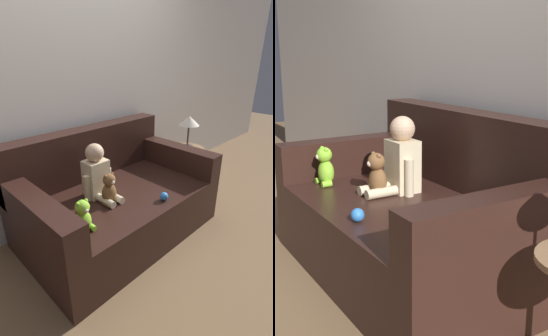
# 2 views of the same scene
# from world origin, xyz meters

# --- Properties ---
(ground_plane) EXTENTS (12.00, 12.00, 0.00)m
(ground_plane) POSITION_xyz_m (0.00, 0.00, 0.00)
(ground_plane) COLOR brown
(wall_back) EXTENTS (8.00, 0.05, 2.60)m
(wall_back) POSITION_xyz_m (0.00, 0.58, 1.30)
(wall_back) COLOR silver
(wall_back) RESTS_ON ground_plane
(couch) EXTENTS (1.60, 0.98, 0.88)m
(couch) POSITION_xyz_m (0.00, 0.06, 0.30)
(couch) COLOR black
(couch) RESTS_ON ground_plane
(person_baby) EXTENTS (0.26, 0.33, 0.43)m
(person_baby) POSITION_xyz_m (-0.18, 0.04, 0.60)
(person_baby) COLOR beige
(person_baby) RESTS_ON couch
(teddy_bear_brown) EXTENTS (0.14, 0.11, 0.24)m
(teddy_bear_brown) POSITION_xyz_m (-0.18, -0.10, 0.53)
(teddy_bear_brown) COLOR brown
(teddy_bear_brown) RESTS_ON couch
(plush_toy_side) EXTENTS (0.14, 0.11, 0.23)m
(plush_toy_side) POSITION_xyz_m (-0.53, -0.27, 0.53)
(plush_toy_side) COLOR #8CD133
(plush_toy_side) RESTS_ON couch
(toy_ball) EXTENTS (0.07, 0.07, 0.07)m
(toy_ball) POSITION_xyz_m (0.13, -0.38, 0.45)
(toy_ball) COLOR #337FDB
(toy_ball) RESTS_ON couch
(side_table) EXTENTS (0.39, 0.39, 0.86)m
(side_table) POSITION_xyz_m (1.09, 0.07, 0.63)
(side_table) COLOR #93704C
(side_table) RESTS_ON ground_plane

